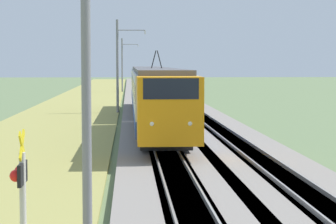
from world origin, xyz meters
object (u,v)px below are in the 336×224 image
object	(u,v)px
passenger_train	(153,91)
catenary_mast_mid	(118,65)
catenary_mast_near	(89,71)
crossing_signal_aux	(22,207)
catenary_mast_far	(123,65)

from	to	relation	value
passenger_train	catenary_mast_mid	distance (m)	11.03
passenger_train	catenary_mast_mid	xyz separation A→B (m)	(10.57, 2.60, 1.78)
catenary_mast_mid	catenary_mast_near	bearing A→B (deg)	-180.00
passenger_train	catenary_mast_near	xyz separation A→B (m)	(-31.39, 2.60, 1.77)
catenary_mast_near	catenary_mast_mid	world-z (taller)	catenary_mast_mid
crossing_signal_aux	catenary_mast_near	distance (m)	4.72
crossing_signal_aux	catenary_mast_mid	xyz separation A→B (m)	(46.04, -0.87, 2.21)
catenary_mast_near	passenger_train	bearing A→B (deg)	-4.73
catenary_mast_mid	catenary_mast_far	bearing A→B (deg)	-0.00
crossing_signal_aux	catenary_mast_near	xyz separation A→B (m)	(4.08, -0.87, 2.20)
catenary_mast_near	catenary_mast_mid	size ratio (longest dim) A/B	1.00
passenger_train	catenary_mast_near	distance (m)	31.54
crossing_signal_aux	catenary_mast_mid	distance (m)	46.11
catenary_mast_far	catenary_mast_near	bearing A→B (deg)	-180.00
passenger_train	catenary_mast_far	bearing A→B (deg)	-177.17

